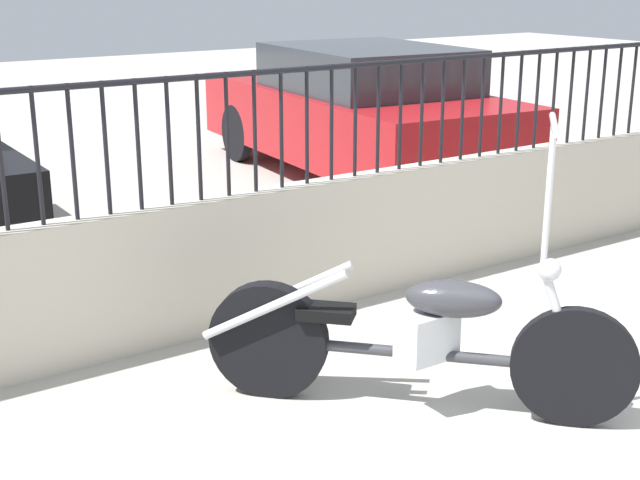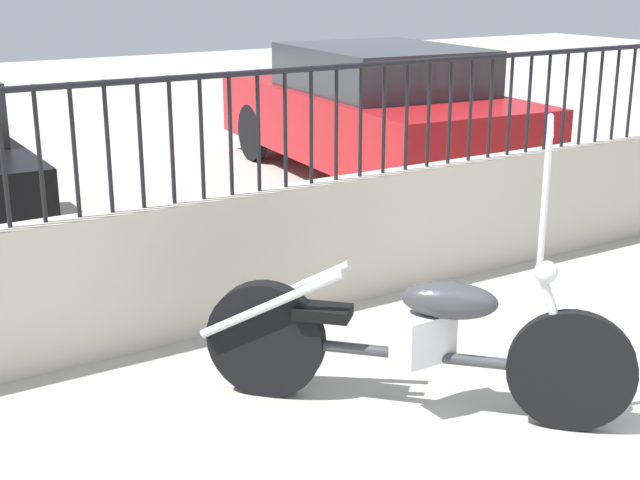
# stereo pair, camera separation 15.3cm
# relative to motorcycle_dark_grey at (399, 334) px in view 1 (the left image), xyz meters

# --- Properties ---
(low_wall) EXTENTS (10.16, 0.18, 0.82)m
(low_wall) POSITION_rel_motorcycle_dark_grey_xyz_m (0.58, 1.42, 0.02)
(low_wall) COLOR beige
(low_wall) RESTS_ON ground_plane
(fence_railing) EXTENTS (10.16, 0.04, 0.73)m
(fence_railing) POSITION_rel_motorcycle_dark_grey_xyz_m (0.58, 1.42, 0.92)
(fence_railing) COLOR black
(fence_railing) RESTS_ON low_wall
(motorcycle_dark_grey) EXTENTS (1.56, 1.63, 1.48)m
(motorcycle_dark_grey) POSITION_rel_motorcycle_dark_grey_xyz_m (0.00, 0.00, 0.00)
(motorcycle_dark_grey) COLOR black
(motorcycle_dark_grey) RESTS_ON ground_plane
(car_red) EXTENTS (2.12, 4.26, 1.36)m
(car_red) POSITION_rel_motorcycle_dark_grey_xyz_m (2.93, 4.29, 0.30)
(car_red) COLOR black
(car_red) RESTS_ON ground_plane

